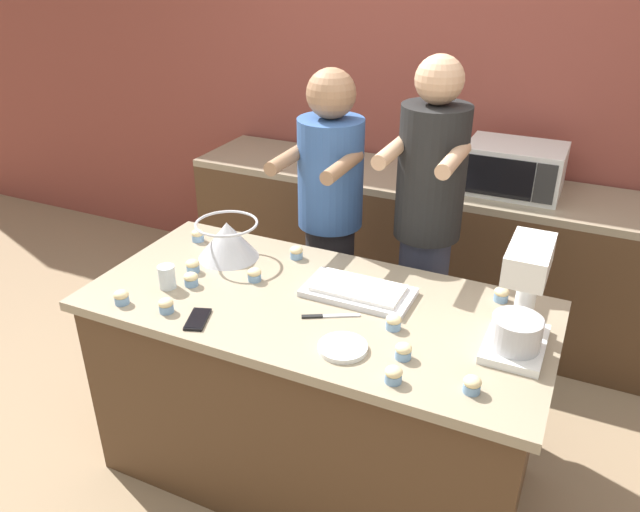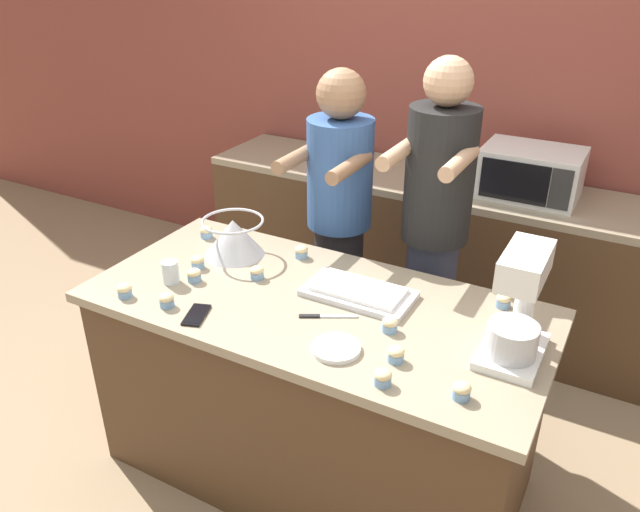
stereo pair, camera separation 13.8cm
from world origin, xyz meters
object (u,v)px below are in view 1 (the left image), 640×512
Objects in this scene: cupcake_1 at (166,305)px; cupcake_4 at (198,235)px; mixing_bowl at (228,239)px; cupcake_8 at (403,351)px; cupcake_10 at (121,297)px; cupcake_5 at (191,279)px; cell_phone at (198,319)px; stand_mixer at (522,304)px; cupcake_11 at (296,252)px; cupcake_3 at (472,384)px; microwave_oven at (514,168)px; small_plate at (343,347)px; baking_tray at (358,291)px; cupcake_9 at (501,294)px; knife at (327,316)px; cupcake_2 at (193,266)px; person_left at (330,227)px; person_right at (426,235)px; cupcake_7 at (394,322)px; drinking_glass at (167,277)px; cupcake_6 at (393,374)px; cupcake_0 at (254,274)px.

cupcake_1 and cupcake_4 have the same top height.
mixing_bowl reaches higher than cupcake_8.
cupcake_5 is at bearing 55.32° from cupcake_10.
cell_phone is 0.77m from cupcake_8.
cupcake_11 is (-0.99, 0.28, -0.15)m from stand_mixer.
microwave_oven is at bearing 95.98° from cupcake_3.
small_plate is 0.90m from cupcake_10.
baking_tray is 0.74m from cupcake_1.
cupcake_9 is at bearing 25.87° from cupcake_10.
knife is 3.48× the size of cupcake_5.
cupcake_2 and cupcake_10 have the same top height.
person_left reaches higher than cupcake_1.
microwave_oven is at bearing 44.64° from cupcake_4.
person_right is 0.90m from mixing_bowl.
stand_mixer is 0.45m from cupcake_7.
cupcake_1 is 1.15m from cupcake_3.
drinking_glass is at bearing 174.21° from cupcake_3.
person_right is at bearing 79.13° from baking_tray.
mixing_bowl is at bearing 158.73° from cupcake_3.
knife is (0.42, 0.22, -0.00)m from cell_phone.
cupcake_1 is at bearing -173.55° from cupcake_8.
cupcake_3 is at bearing -36.39° from baking_tray.
microwave_oven reaches higher than cupcake_1.
cupcake_4 is 1.00× the size of cupcake_6.
cupcake_11 reaches higher than small_plate.
drinking_glass is 0.19m from cupcake_1.
cupcake_3 is at bearing -5.79° from drinking_glass.
baking_tray is at bearing 29.06° from cupcake_10.
cupcake_3 is (0.92, -0.96, 0.04)m from person_left.
stand_mixer is at bearing 14.64° from cupcake_1.
cupcake_0 and cupcake_7 have the same top height.
cupcake_11 is at bearing 75.46° from cupcake_0.
cell_phone is 0.61m from cupcake_11.
person_right is 3.43× the size of microwave_oven.
cupcake_11 is (0.01, -0.38, 0.04)m from person_left.
cupcake_1 is at bearing -162.57° from cupcake_7.
cupcake_10 is (-0.80, -0.45, 0.01)m from baking_tray.
small_plate is 0.70m from cupcake_1.
cupcake_4 and cupcake_10 have the same top height.
drinking_glass is 1.65× the size of cupcake_8.
cupcake_5 reaches higher than small_plate.
cupcake_7 is at bearing 108.99° from cupcake_6.
baking_tray is at bearing 18.54° from cupcake_5.
cupcake_9 is (0.23, 0.52, 0.00)m from cupcake_8.
cupcake_3 is at bearing -46.32° from person_left.
cupcake_0 is (-0.79, -1.42, -0.13)m from microwave_oven.
cupcake_10 is at bearing -174.69° from small_plate.
stand_mixer reaches higher than cupcake_7.
mixing_bowl reaches higher than cell_phone.
microwave_oven is 1.96m from cell_phone.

